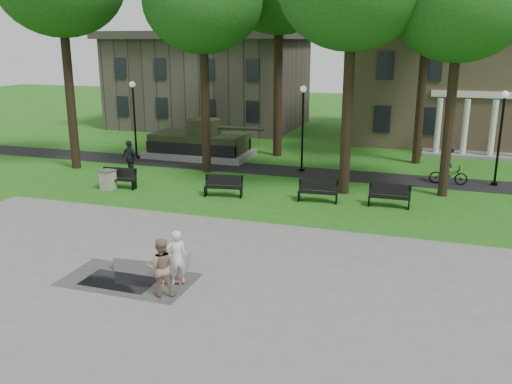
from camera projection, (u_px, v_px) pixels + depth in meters
ground at (206, 245)px, 19.31m from camera, size 120.00×120.00×0.00m
plaza at (133, 308)px, 14.73m from camera, size 22.00×16.00×0.02m
footpath at (292, 171)px, 30.28m from camera, size 44.00×2.60×0.01m
building_right at (477, 80)px, 38.88m from camera, size 17.00×12.00×8.60m
building_left at (210, 83)px, 45.91m from camera, size 15.00×10.00×7.20m
tree_1 at (203, 2)px, 27.87m from camera, size 6.20×6.20×11.63m
tree_3 at (460, 3)px, 23.26m from camera, size 6.00×6.00×11.19m
lamp_left at (134, 114)px, 32.84m from camera, size 0.36×0.36×4.73m
lamp_mid at (303, 121)px, 29.65m from camera, size 0.36×0.36×4.73m
lamp_right at (501, 131)px, 26.62m from camera, size 0.36×0.36×4.73m
tank_monument at (200, 144)px, 33.83m from camera, size 7.45×3.40×2.40m
puddle at (119, 281)px, 16.37m from camera, size 2.20×1.20×0.00m
concrete_block at (153, 261)px, 17.29m from camera, size 2.28×1.20×0.45m
skateboard at (172, 282)px, 16.23m from camera, size 0.80×0.44×0.07m
skateboarder at (177, 257)px, 16.00m from camera, size 0.73×0.70×1.69m
friend_watching at (161, 267)px, 15.28m from camera, size 1.02×0.93×1.71m
pedestrian_walker at (130, 158)px, 29.08m from camera, size 1.23×0.83×1.95m
cyclist at (449, 168)px, 27.38m from camera, size 1.88×1.07×2.07m
park_bench_0 at (119, 178)px, 26.77m from camera, size 1.83×0.65×1.00m
park_bench_1 at (224, 185)px, 25.32m from camera, size 1.85×0.81×1.00m
park_bench_2 at (318, 190)px, 24.46m from camera, size 1.83×0.66×1.00m
park_bench_3 at (389, 195)px, 23.71m from camera, size 1.81×0.57×1.00m
trash_bin at (108, 180)px, 26.55m from camera, size 0.72×0.72×0.96m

